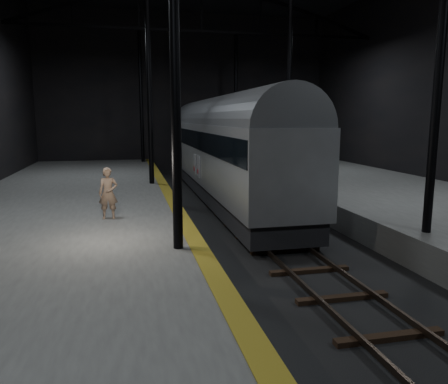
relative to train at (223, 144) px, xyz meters
name	(u,v)px	position (x,y,z in m)	size (l,w,h in m)	color
ground	(266,237)	(0.00, -7.51, -3.04)	(44.00, 44.00, 0.00)	black
platform_left	(56,235)	(-7.50, -7.51, -2.54)	(9.00, 43.80, 1.00)	#4D4D4A
platform_right	(439,214)	(7.50, -7.51, -2.54)	(9.00, 43.80, 1.00)	#4D4D4A
tactile_strip	(181,215)	(-3.25, -7.51, -2.04)	(0.50, 43.80, 0.01)	olive
track	(266,235)	(0.00, -7.51, -2.97)	(2.40, 43.00, 0.24)	#3F3328
train	(223,144)	(0.00, 0.00, 0.00)	(3.05, 20.39, 5.45)	#A2A6AA
woman	(108,193)	(-5.73, -7.53, -1.15)	(0.65, 0.43, 1.78)	#99775D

